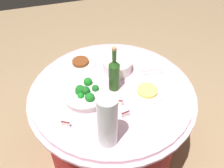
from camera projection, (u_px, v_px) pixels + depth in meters
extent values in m
plane|color=#9E7F5B|center=(112.00, 149.00, 2.26)|extent=(6.00, 6.00, 0.00)
cylinder|color=maroon|center=(112.00, 125.00, 2.02)|extent=(1.01, 1.01, 0.69)
cylinder|color=#E0B2C6|center=(112.00, 93.00, 1.78)|extent=(1.16, 1.16, 0.02)
cylinder|color=#E0B2C6|center=(112.00, 91.00, 1.76)|extent=(1.10, 1.10, 0.03)
cylinder|color=white|center=(85.00, 97.00, 1.67)|extent=(0.26, 0.26, 0.05)
cylinder|color=white|center=(85.00, 93.00, 1.65)|extent=(0.28, 0.28, 0.01)
sphere|color=#19741E|center=(88.00, 82.00, 1.69)|extent=(0.06, 0.06, 0.06)
sphere|color=#19661E|center=(80.00, 90.00, 1.64)|extent=(0.06, 0.06, 0.06)
sphere|color=#196B1E|center=(79.00, 91.00, 1.64)|extent=(0.04, 0.04, 0.04)
sphere|color=#19601E|center=(95.00, 88.00, 1.65)|extent=(0.05, 0.05, 0.05)
sphere|color=#195E1E|center=(86.00, 90.00, 1.63)|extent=(0.06, 0.06, 0.06)
sphere|color=#196C1E|center=(90.00, 97.00, 1.59)|extent=(0.06, 0.06, 0.06)
sphere|color=#197F1E|center=(81.00, 96.00, 1.61)|extent=(0.04, 0.04, 0.04)
sphere|color=#19641E|center=(79.00, 92.00, 1.64)|extent=(0.04, 0.04, 0.04)
cylinder|color=white|center=(117.00, 70.00, 1.90)|extent=(0.21, 0.21, 0.01)
cylinder|color=white|center=(117.00, 69.00, 1.89)|extent=(0.21, 0.21, 0.01)
cylinder|color=white|center=(117.00, 68.00, 1.88)|extent=(0.21, 0.21, 0.01)
cylinder|color=white|center=(117.00, 67.00, 1.88)|extent=(0.21, 0.21, 0.01)
cylinder|color=white|center=(117.00, 66.00, 1.87)|extent=(0.21, 0.21, 0.01)
cylinder|color=white|center=(117.00, 65.00, 1.86)|extent=(0.21, 0.21, 0.01)
cylinder|color=white|center=(117.00, 64.00, 1.86)|extent=(0.21, 0.21, 0.01)
cylinder|color=white|center=(117.00, 62.00, 1.85)|extent=(0.21, 0.21, 0.01)
cylinder|color=white|center=(117.00, 61.00, 1.84)|extent=(0.21, 0.21, 0.01)
cylinder|color=#214A18|center=(114.00, 77.00, 1.69)|extent=(0.07, 0.07, 0.20)
cone|color=#214A18|center=(114.00, 63.00, 1.61)|extent=(0.07, 0.07, 0.04)
cylinder|color=#214A18|center=(114.00, 55.00, 1.57)|extent=(0.03, 0.03, 0.08)
cylinder|color=#B2844C|center=(114.00, 49.00, 1.54)|extent=(0.03, 0.03, 0.02)
cylinder|color=silver|center=(107.00, 121.00, 1.33)|extent=(0.11, 0.11, 0.34)
sphere|color=#E5B26B|center=(104.00, 137.00, 1.42)|extent=(0.06, 0.06, 0.06)
sphere|color=#E5B26B|center=(110.00, 138.00, 1.41)|extent=(0.06, 0.06, 0.06)
sphere|color=#E5B26B|center=(109.00, 133.00, 1.44)|extent=(0.06, 0.06, 0.06)
sphere|color=#72C64C|center=(105.00, 133.00, 1.37)|extent=(0.06, 0.06, 0.06)
sphere|color=#72C64C|center=(111.00, 131.00, 1.38)|extent=(0.06, 0.06, 0.06)
sphere|color=#72C64C|center=(106.00, 127.00, 1.40)|extent=(0.06, 0.06, 0.06)
sphere|color=red|center=(107.00, 127.00, 1.33)|extent=(0.06, 0.06, 0.06)
sphere|color=red|center=(111.00, 123.00, 1.36)|extent=(0.06, 0.06, 0.06)
sphere|color=red|center=(104.00, 122.00, 1.36)|extent=(0.06, 0.06, 0.06)
sphere|color=#E5B26B|center=(109.00, 120.00, 1.30)|extent=(0.06, 0.06, 0.06)
sphere|color=#E5B26B|center=(109.00, 115.00, 1.33)|extent=(0.06, 0.06, 0.06)
sphere|color=#E5B26B|center=(103.00, 118.00, 1.31)|extent=(0.06, 0.06, 0.06)
sphere|color=#72C64C|center=(111.00, 112.00, 1.27)|extent=(0.06, 0.06, 0.06)
sphere|color=#72C64C|center=(107.00, 108.00, 1.29)|extent=(0.06, 0.06, 0.06)
sphere|color=#72C64C|center=(104.00, 113.00, 1.27)|extent=(0.06, 0.06, 0.06)
cylinder|color=silver|center=(151.00, 73.00, 1.87)|extent=(0.16, 0.02, 0.01)
cylinder|color=silver|center=(150.00, 70.00, 1.89)|extent=(0.16, 0.02, 0.01)
sphere|color=silver|center=(161.00, 70.00, 1.89)|extent=(0.01, 0.01, 0.01)
cylinder|color=white|center=(147.00, 92.00, 1.72)|extent=(0.22, 0.22, 0.01)
cylinder|color=#EACC60|center=(147.00, 91.00, 1.71)|extent=(0.14, 0.14, 0.02)
cylinder|color=white|center=(81.00, 64.00, 1.95)|extent=(0.22, 0.22, 0.01)
cylinder|color=brown|center=(80.00, 62.00, 1.94)|extent=(0.12, 0.12, 0.02)
cube|color=white|center=(125.00, 114.00, 1.56)|extent=(0.05, 0.02, 0.05)
cube|color=maroon|center=(126.00, 112.00, 1.55)|extent=(0.05, 0.02, 0.01)
cube|color=white|center=(66.00, 124.00, 1.50)|extent=(0.05, 0.03, 0.05)
cube|color=maroon|center=(65.00, 122.00, 1.49)|extent=(0.05, 0.03, 0.01)
cube|color=white|center=(119.00, 102.00, 1.63)|extent=(0.05, 0.03, 0.05)
cube|color=maroon|center=(119.00, 100.00, 1.62)|extent=(0.05, 0.03, 0.01)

